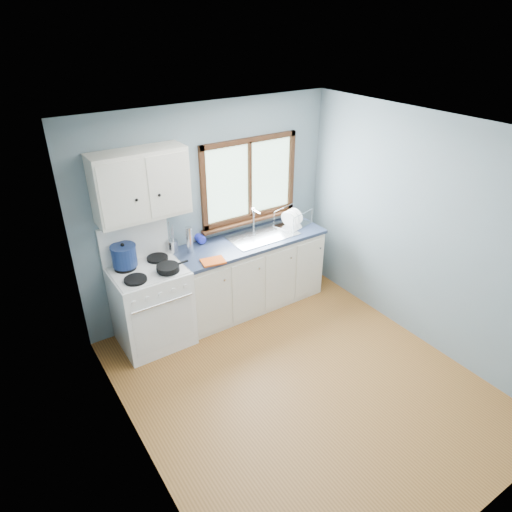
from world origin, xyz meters
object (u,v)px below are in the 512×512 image
sink (262,240)px  skillet (168,267)px  gas_range (151,304)px  stockpot (124,256)px  utensil_crock (173,246)px  thermos (189,240)px  base_cabinets (250,276)px  dish_rack (292,221)px

sink → skillet: size_ratio=2.29×
gas_range → stockpot: gas_range is taller
skillet → utensil_crock: size_ratio=0.98×
gas_range → thermos: size_ratio=4.38×
utensil_crock → base_cabinets: bearing=-12.8°
stockpot → thermos: (0.73, -0.04, -0.00)m
stockpot → thermos: size_ratio=0.97×
sink → thermos: thermos is taller
thermos → dish_rack: thermos is taller
stockpot → skillet: bearing=-44.1°
sink → stockpot: size_ratio=2.79×
stockpot → dish_rack: 2.15m
dish_rack → utensil_crock: bearing=158.0°
dish_rack → gas_range: bearing=165.7°
base_cabinets → sink: bearing=-0.1°
skillet → gas_range: bearing=129.1°
utensil_crock → dish_rack: size_ratio=0.77×
dish_rack → skillet: bearing=171.4°
base_cabinets → utensil_crock: size_ratio=4.94×
utensil_crock → thermos: utensil_crock is taller
skillet → stockpot: size_ratio=1.22×
gas_range → sink: (1.49, 0.02, 0.37)m
stockpot → dish_rack: bearing=-2.4°
skillet → utensil_crock: 0.46m
sink → utensil_crock: bearing=169.2°
skillet → dish_rack: bearing=2.6°
sink → thermos: 0.95m
gas_range → thermos: gas_range is taller
base_cabinets → thermos: thermos is taller
base_cabinets → dish_rack: 0.88m
stockpot → base_cabinets: bearing=-5.3°
base_cabinets → skillet: skillet is taller
utensil_crock → thermos: size_ratio=1.21×
base_cabinets → utensil_crock: bearing=167.2°
utensil_crock → skillet: bearing=-120.4°
dish_rack → stockpot: bearing=161.4°
sink → gas_range: bearing=-179.3°
utensil_crock → thermos: 0.21m
skillet → thermos: 0.49m
thermos → skillet: bearing=-143.7°
skillet → stockpot: (-0.34, 0.33, 0.09)m
utensil_crock → thermos: (0.16, -0.11, 0.08)m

